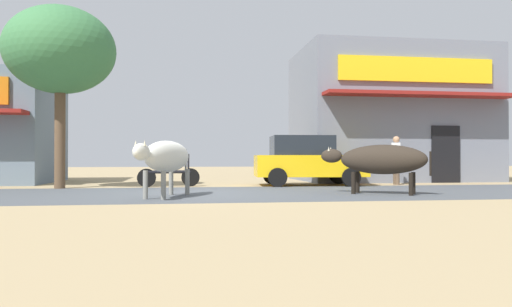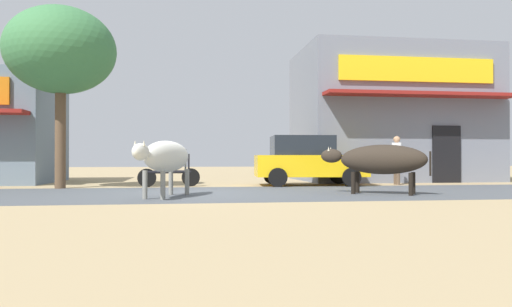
{
  "view_description": "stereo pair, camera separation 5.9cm",
  "coord_description": "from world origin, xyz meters",
  "px_view_note": "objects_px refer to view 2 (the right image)",
  "views": [
    {
      "loc": [
        -0.24,
        -12.65,
        0.9
      ],
      "look_at": [
        1.84,
        1.1,
        1.03
      ],
      "focal_mm": 34.68,
      "sensor_mm": 36.0,
      "label": 1
    },
    {
      "loc": [
        -0.18,
        -12.66,
        0.9
      ],
      "look_at": [
        1.84,
        1.1,
        1.03
      ],
      "focal_mm": 34.68,
      "sensor_mm": 36.0,
      "label": 2
    }
  ],
  "objects_px": {
    "parked_motorcycle": "(170,172)",
    "cow_near_brown": "(166,157)",
    "parked_hatchback_car": "(307,160)",
    "cow_far_dark": "(380,160)",
    "pedestrian_by_shop": "(397,156)",
    "roadside_tree": "(61,51)"
  },
  "relations": [
    {
      "from": "parked_motorcycle",
      "to": "cow_near_brown",
      "type": "bearing_deg",
      "value": -89.78
    },
    {
      "from": "parked_hatchback_car",
      "to": "cow_far_dark",
      "type": "distance_m",
      "value": 4.29
    },
    {
      "from": "parked_motorcycle",
      "to": "pedestrian_by_shop",
      "type": "height_order",
      "value": "pedestrian_by_shop"
    },
    {
      "from": "parked_motorcycle",
      "to": "pedestrian_by_shop",
      "type": "bearing_deg",
      "value": 0.75
    },
    {
      "from": "roadside_tree",
      "to": "cow_far_dark",
      "type": "relative_size",
      "value": 2.15
    },
    {
      "from": "cow_near_brown",
      "to": "cow_far_dark",
      "type": "bearing_deg",
      "value": 2.38
    },
    {
      "from": "roadside_tree",
      "to": "parked_hatchback_car",
      "type": "height_order",
      "value": "roadside_tree"
    },
    {
      "from": "cow_near_brown",
      "to": "pedestrian_by_shop",
      "type": "height_order",
      "value": "pedestrian_by_shop"
    },
    {
      "from": "roadside_tree",
      "to": "cow_far_dark",
      "type": "height_order",
      "value": "roadside_tree"
    },
    {
      "from": "cow_near_brown",
      "to": "pedestrian_by_shop",
      "type": "distance_m",
      "value": 8.76
    },
    {
      "from": "cow_far_dark",
      "to": "cow_near_brown",
      "type": "bearing_deg",
      "value": -177.62
    },
    {
      "from": "parked_motorcycle",
      "to": "cow_far_dark",
      "type": "relative_size",
      "value": 0.77
    },
    {
      "from": "roadside_tree",
      "to": "parked_hatchback_car",
      "type": "bearing_deg",
      "value": 4.21
    },
    {
      "from": "roadside_tree",
      "to": "pedestrian_by_shop",
      "type": "xyz_separation_m",
      "value": [
        10.83,
        0.49,
        -3.13
      ]
    },
    {
      "from": "cow_far_dark",
      "to": "parked_hatchback_car",
      "type": "bearing_deg",
      "value": 100.82
    },
    {
      "from": "parked_hatchback_car",
      "to": "cow_near_brown",
      "type": "relative_size",
      "value": 1.41
    },
    {
      "from": "cow_far_dark",
      "to": "pedestrian_by_shop",
      "type": "distance_m",
      "value": 4.74
    },
    {
      "from": "parked_motorcycle",
      "to": "cow_far_dark",
      "type": "xyz_separation_m",
      "value": [
        5.31,
        -4.04,
        0.4
      ]
    },
    {
      "from": "cow_near_brown",
      "to": "pedestrian_by_shop",
      "type": "bearing_deg",
      "value": 29.86
    },
    {
      "from": "parked_hatchback_car",
      "to": "pedestrian_by_shop",
      "type": "xyz_separation_m",
      "value": [
        3.11,
        -0.07,
        0.13
      ]
    },
    {
      "from": "parked_motorcycle",
      "to": "pedestrian_by_shop",
      "type": "distance_m",
      "value": 7.63
    },
    {
      "from": "cow_far_dark",
      "to": "pedestrian_by_shop",
      "type": "bearing_deg",
      "value": 60.93
    }
  ]
}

